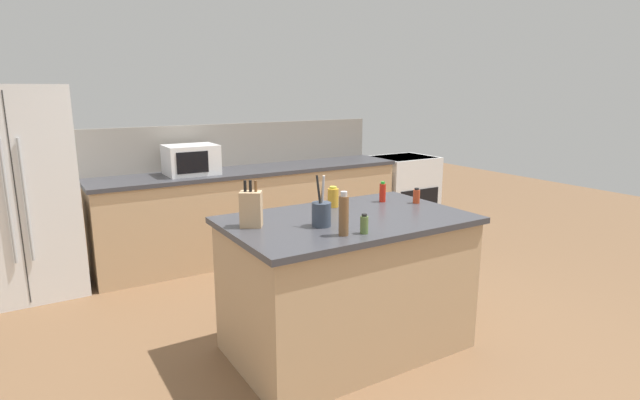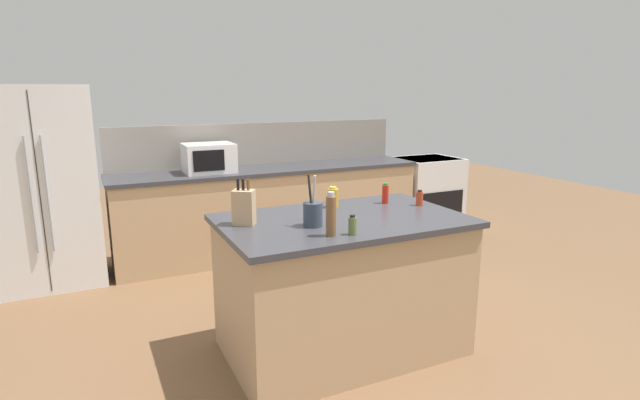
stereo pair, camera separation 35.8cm
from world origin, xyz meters
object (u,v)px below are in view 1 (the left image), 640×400
object	(u,v)px
microwave	(191,160)
knife_block	(251,209)
refrigerator	(16,193)
spice_jar_oregano	(364,224)
hot_sauce_bottle	(383,192)
utensil_crock	(321,213)
pepper_grinder	(344,215)
range_oven	(403,192)
spice_jar_paprika	(416,196)
honey_jar	(333,197)

from	to	relation	value
microwave	knife_block	bearing A→B (deg)	-97.49
refrigerator	spice_jar_oregano	xyz separation A→B (m)	(1.73, -2.61, 0.09)
hot_sauce_bottle	spice_jar_oregano	bearing A→B (deg)	-135.52
microwave	utensil_crock	xyz separation A→B (m)	(0.10, -2.29, -0.06)
pepper_grinder	hot_sauce_bottle	size ratio (longest dim) A/B	1.71
spice_jar_oregano	hot_sauce_bottle	size ratio (longest dim) A/B	0.78
range_oven	refrigerator	bearing A→B (deg)	179.31
spice_jar_paprika	hot_sauce_bottle	distance (m)	0.25
spice_jar_oregano	knife_block	bearing A→B (deg)	136.16
utensil_crock	honey_jar	size ratio (longest dim) A/B	2.13
utensil_crock	pepper_grinder	distance (m)	0.24
spice_jar_oregano	refrigerator	bearing A→B (deg)	123.59
honey_jar	pepper_grinder	world-z (taller)	pepper_grinder
range_oven	hot_sauce_bottle	xyz separation A→B (m)	(-1.90, -1.95, 0.54)
honey_jar	spice_jar_paprika	size ratio (longest dim) A/B	1.31
knife_block	microwave	bearing A→B (deg)	115.52
refrigerator	utensil_crock	xyz separation A→B (m)	(1.60, -2.34, 0.12)
microwave	hot_sauce_bottle	world-z (taller)	microwave
utensil_crock	spice_jar_paprika	bearing A→B (deg)	10.35
honey_jar	microwave	bearing A→B (deg)	103.02
utensil_crock	honey_jar	xyz separation A→B (m)	(0.34, 0.39, -0.01)
range_oven	honey_jar	xyz separation A→B (m)	(-2.31, -1.90, 0.54)
knife_block	spice_jar_paprika	bearing A→B (deg)	30.97
pepper_grinder	spice_jar_oregano	distance (m)	0.15
honey_jar	spice_jar_paprika	xyz separation A→B (m)	(0.59, -0.22, -0.02)
honey_jar	range_oven	bearing A→B (deg)	39.51
range_oven	spice_jar_paprika	distance (m)	2.78
microwave	pepper_grinder	bearing A→B (deg)	-87.59
refrigerator	spice_jar_oregano	distance (m)	3.13
range_oven	pepper_grinder	xyz separation A→B (m)	(-2.64, -2.53, 0.60)
knife_block	honey_jar	bearing A→B (deg)	46.74
microwave	utensil_crock	world-z (taller)	utensil_crock
range_oven	knife_block	bearing A→B (deg)	-145.49
refrigerator	range_oven	size ratio (longest dim) A/B	1.96
utensil_crock	hot_sauce_bottle	world-z (taller)	utensil_crock
refrigerator	honey_jar	distance (m)	2.76
refrigerator	spice_jar_paprika	world-z (taller)	refrigerator
spice_jar_paprika	pepper_grinder	size ratio (longest dim) A/B	0.44
refrigerator	hot_sauce_bottle	distance (m)	3.09
honey_jar	spice_jar_oregano	size ratio (longest dim) A/B	1.26
utensil_crock	knife_block	bearing A→B (deg)	149.83
range_oven	honey_jar	distance (m)	3.04
knife_block	spice_jar_oregano	world-z (taller)	knife_block
microwave	spice_jar_paprika	xyz separation A→B (m)	(1.03, -2.12, -0.09)
knife_block	hot_sauce_bottle	distance (m)	1.13
microwave	pepper_grinder	xyz separation A→B (m)	(0.11, -2.53, -0.02)
utensil_crock	refrigerator	bearing A→B (deg)	124.37
honey_jar	hot_sauce_bottle	distance (m)	0.41
honey_jar	pepper_grinder	size ratio (longest dim) A/B	0.58
pepper_grinder	hot_sauce_bottle	xyz separation A→B (m)	(0.74, 0.57, -0.05)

